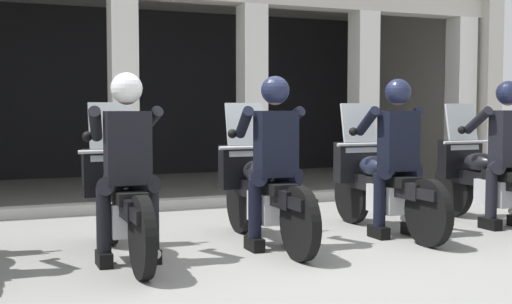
# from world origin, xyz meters

# --- Properties ---
(ground_plane) EXTENTS (80.00, 80.00, 0.00)m
(ground_plane) POSITION_xyz_m (0.00, 3.00, 0.00)
(ground_plane) COLOR gray
(station_building) EXTENTS (10.25, 4.65, 3.34)m
(station_building) POSITION_xyz_m (0.17, 5.68, 2.11)
(station_building) COLOR black
(station_building) RESTS_ON ground
(kerb_strip) EXTENTS (9.75, 0.24, 0.12)m
(kerb_strip) POSITION_xyz_m (0.17, 2.88, 0.06)
(kerb_strip) COLOR #B7B5AD
(kerb_strip) RESTS_ON ground
(motorcycle_left) EXTENTS (0.62, 2.04, 1.35)m
(motorcycle_left) POSITION_xyz_m (-1.37, 0.30, 0.50)
(motorcycle_left) COLOR black
(motorcycle_left) RESTS_ON ground
(police_officer_left) EXTENTS (0.63, 0.61, 1.58)m
(police_officer_left) POSITION_xyz_m (-1.37, 0.02, 0.94)
(police_officer_left) COLOR black
(police_officer_left) RESTS_ON ground
(motorcycle_center) EXTENTS (0.62, 2.04, 1.35)m
(motorcycle_center) POSITION_xyz_m (0.00, 0.39, 0.50)
(motorcycle_center) COLOR black
(motorcycle_center) RESTS_ON ground
(police_officer_center) EXTENTS (0.63, 0.61, 1.58)m
(police_officer_center) POSITION_xyz_m (0.00, 0.11, 0.94)
(police_officer_center) COLOR black
(police_officer_center) RESTS_ON ground
(motorcycle_right) EXTENTS (0.62, 2.04, 1.35)m
(motorcycle_right) POSITION_xyz_m (1.37, 0.47, 0.50)
(motorcycle_right) COLOR black
(motorcycle_right) RESTS_ON ground
(police_officer_right) EXTENTS (0.63, 0.61, 1.58)m
(police_officer_right) POSITION_xyz_m (1.37, 0.19, 0.94)
(police_officer_right) COLOR black
(police_officer_right) RESTS_ON ground
(motorcycle_far_right) EXTENTS (0.62, 2.04, 1.35)m
(motorcycle_far_right) POSITION_xyz_m (2.74, 0.43, 0.50)
(motorcycle_far_right) COLOR black
(motorcycle_far_right) RESTS_ON ground
(police_officer_far_right) EXTENTS (0.63, 0.61, 1.58)m
(police_officer_far_right) POSITION_xyz_m (2.73, 0.15, 0.94)
(police_officer_far_right) COLOR black
(police_officer_far_right) RESTS_ON ground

